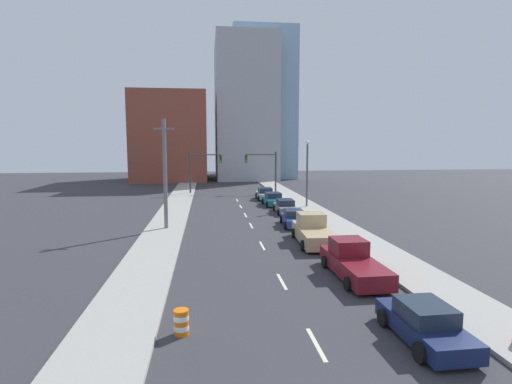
{
  "coord_description": "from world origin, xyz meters",
  "views": [
    {
      "loc": [
        -3.73,
        -5.72,
        6.98
      ],
      "look_at": [
        1.19,
        34.37,
        2.2
      ],
      "focal_mm": 28.0,
      "sensor_mm": 36.0,
      "label": 1
    }
  ],
  "objects_px": {
    "traffic_signal_left": "(200,167)",
    "traffic_signal_right": "(267,166)",
    "utility_pole_left_mid": "(165,174)",
    "sedan_silver": "(265,194)",
    "traffic_barrel": "(181,322)",
    "sedan_blue": "(294,218)",
    "sedan_teal": "(273,200)",
    "street_lamp": "(307,169)",
    "pickup_truck_maroon": "(353,262)",
    "sedan_navy": "(425,324)",
    "sedan_gray": "(285,207)",
    "pickup_truck_tan": "(313,231)"
  },
  "relations": [
    {
      "from": "sedan_blue",
      "to": "sedan_silver",
      "type": "xyz_separation_m",
      "value": [
        -0.04,
        16.93,
        0.05
      ]
    },
    {
      "from": "traffic_barrel",
      "to": "street_lamp",
      "type": "bearing_deg",
      "value": 67.34
    },
    {
      "from": "sedan_navy",
      "to": "pickup_truck_maroon",
      "type": "height_order",
      "value": "pickup_truck_maroon"
    },
    {
      "from": "traffic_barrel",
      "to": "sedan_silver",
      "type": "distance_m",
      "value": 36.98
    },
    {
      "from": "pickup_truck_maroon",
      "to": "pickup_truck_tan",
      "type": "distance_m",
      "value": 7.37
    },
    {
      "from": "traffic_barrel",
      "to": "sedan_blue",
      "type": "bearing_deg",
      "value": 66.23
    },
    {
      "from": "traffic_signal_left",
      "to": "traffic_signal_right",
      "type": "height_order",
      "value": "same"
    },
    {
      "from": "sedan_navy",
      "to": "traffic_signal_right",
      "type": "bearing_deg",
      "value": 88.01
    },
    {
      "from": "utility_pole_left_mid",
      "to": "street_lamp",
      "type": "xyz_separation_m",
      "value": [
        14.38,
        10.02,
        -0.28
      ]
    },
    {
      "from": "traffic_barrel",
      "to": "sedan_teal",
      "type": "distance_m",
      "value": 32.12
    },
    {
      "from": "traffic_signal_right",
      "to": "traffic_barrel",
      "type": "xyz_separation_m",
      "value": [
        -9.61,
        -43.12,
        -3.44
      ]
    },
    {
      "from": "sedan_blue",
      "to": "sedan_teal",
      "type": "distance_m",
      "value": 11.87
    },
    {
      "from": "sedan_navy",
      "to": "pickup_truck_tan",
      "type": "height_order",
      "value": "pickup_truck_tan"
    },
    {
      "from": "street_lamp",
      "to": "sedan_teal",
      "type": "height_order",
      "value": "street_lamp"
    },
    {
      "from": "utility_pole_left_mid",
      "to": "sedan_teal",
      "type": "bearing_deg",
      "value": 48.16
    },
    {
      "from": "pickup_truck_tan",
      "to": "sedan_silver",
      "type": "xyz_separation_m",
      "value": [
        -0.1,
        23.08,
        -0.15
      ]
    },
    {
      "from": "sedan_gray",
      "to": "sedan_silver",
      "type": "xyz_separation_m",
      "value": [
        -0.63,
        10.22,
        0.06
      ]
    },
    {
      "from": "traffic_signal_left",
      "to": "sedan_navy",
      "type": "height_order",
      "value": "traffic_signal_left"
    },
    {
      "from": "sedan_teal",
      "to": "street_lamp",
      "type": "bearing_deg",
      "value": -35.42
    },
    {
      "from": "utility_pole_left_mid",
      "to": "sedan_teal",
      "type": "distance_m",
      "value": 16.9
    },
    {
      "from": "sedan_navy",
      "to": "sedan_gray",
      "type": "bearing_deg",
      "value": 88.51
    },
    {
      "from": "traffic_barrel",
      "to": "sedan_navy",
      "type": "distance_m",
      "value": 8.79
    },
    {
      "from": "traffic_signal_right",
      "to": "traffic_signal_left",
      "type": "bearing_deg",
      "value": 180.0
    },
    {
      "from": "utility_pole_left_mid",
      "to": "sedan_blue",
      "type": "xyz_separation_m",
      "value": [
        10.79,
        0.36,
        -4.01
      ]
    },
    {
      "from": "traffic_signal_left",
      "to": "sedan_silver",
      "type": "bearing_deg",
      "value": -40.13
    },
    {
      "from": "traffic_signal_right",
      "to": "sedan_navy",
      "type": "distance_m",
      "value": 44.8
    },
    {
      "from": "traffic_barrel",
      "to": "sedan_blue",
      "type": "xyz_separation_m",
      "value": [
        8.41,
        19.09,
        0.17
      ]
    },
    {
      "from": "street_lamp",
      "to": "pickup_truck_maroon",
      "type": "xyz_separation_m",
      "value": [
        -3.33,
        -23.16,
        -3.6
      ]
    },
    {
      "from": "traffic_signal_left",
      "to": "sedan_gray",
      "type": "height_order",
      "value": "traffic_signal_left"
    },
    {
      "from": "traffic_signal_right",
      "to": "traffic_barrel",
      "type": "distance_m",
      "value": 44.31
    },
    {
      "from": "street_lamp",
      "to": "sedan_blue",
      "type": "bearing_deg",
      "value": -110.42
    },
    {
      "from": "traffic_signal_right",
      "to": "traffic_barrel",
      "type": "height_order",
      "value": "traffic_signal_right"
    },
    {
      "from": "pickup_truck_maroon",
      "to": "sedan_teal",
      "type": "xyz_separation_m",
      "value": [
        -0.1,
        25.38,
        -0.1
      ]
    },
    {
      "from": "traffic_barrel",
      "to": "sedan_gray",
      "type": "xyz_separation_m",
      "value": [
        9.0,
        25.8,
        0.16
      ]
    },
    {
      "from": "utility_pole_left_mid",
      "to": "pickup_truck_maroon",
      "type": "distance_m",
      "value": 17.61
    },
    {
      "from": "pickup_truck_tan",
      "to": "sedan_teal",
      "type": "relative_size",
      "value": 1.4
    },
    {
      "from": "pickup_truck_maroon",
      "to": "sedan_blue",
      "type": "height_order",
      "value": "pickup_truck_maroon"
    },
    {
      "from": "traffic_barrel",
      "to": "sedan_gray",
      "type": "bearing_deg",
      "value": 70.77
    },
    {
      "from": "street_lamp",
      "to": "pickup_truck_maroon",
      "type": "bearing_deg",
      "value": -98.18
    },
    {
      "from": "sedan_navy",
      "to": "sedan_gray",
      "type": "height_order",
      "value": "sedan_navy"
    },
    {
      "from": "sedan_teal",
      "to": "sedan_navy",
      "type": "bearing_deg",
      "value": -92.36
    },
    {
      "from": "utility_pole_left_mid",
      "to": "sedan_blue",
      "type": "distance_m",
      "value": 11.52
    },
    {
      "from": "traffic_signal_left",
      "to": "sedan_navy",
      "type": "distance_m",
      "value": 45.63
    },
    {
      "from": "traffic_signal_left",
      "to": "traffic_barrel",
      "type": "xyz_separation_m",
      "value": [
        0.04,
        -43.12,
        -3.44
      ]
    },
    {
      "from": "utility_pole_left_mid",
      "to": "sedan_silver",
      "type": "xyz_separation_m",
      "value": [
        10.75,
        17.3,
        -3.96
      ]
    },
    {
      "from": "traffic_signal_left",
      "to": "pickup_truck_tan",
      "type": "distance_m",
      "value": 31.5
    },
    {
      "from": "street_lamp",
      "to": "sedan_gray",
      "type": "distance_m",
      "value": 5.62
    },
    {
      "from": "sedan_gray",
      "to": "utility_pole_left_mid",
      "type": "bearing_deg",
      "value": -147.2
    },
    {
      "from": "traffic_barrel",
      "to": "sedan_teal",
      "type": "xyz_separation_m",
      "value": [
        8.57,
        30.96,
        0.2
      ]
    },
    {
      "from": "utility_pole_left_mid",
      "to": "street_lamp",
      "type": "bearing_deg",
      "value": 34.85
    }
  ]
}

